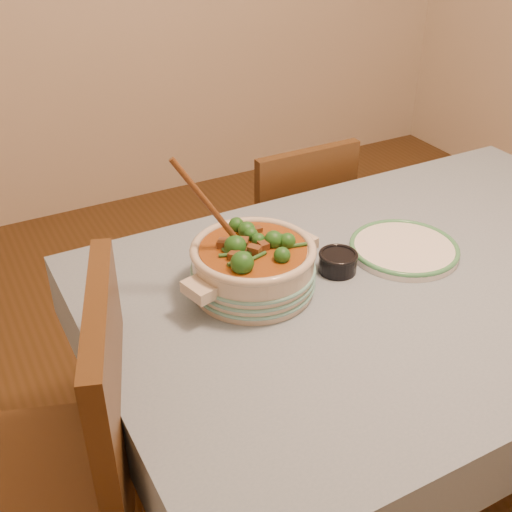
{
  "coord_description": "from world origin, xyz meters",
  "views": [
    {
      "loc": [
        -1.03,
        -1.05,
        1.69
      ],
      "look_at": [
        -0.4,
        0.12,
        0.86
      ],
      "focal_mm": 45.0,
      "sensor_mm": 36.0,
      "label": 1
    }
  ],
  "objects_px": {
    "dining_table": "(407,300)",
    "chair_far": "(290,232)",
    "white_plate": "(404,248)",
    "stew_casserole": "(253,263)",
    "condiment_bowl": "(338,261)",
    "chair_left": "(66,463)"
  },
  "relations": [
    {
      "from": "dining_table",
      "to": "white_plate",
      "type": "distance_m",
      "value": 0.15
    },
    {
      "from": "stew_casserole",
      "to": "chair_far",
      "type": "distance_m",
      "value": 0.86
    },
    {
      "from": "dining_table",
      "to": "condiment_bowl",
      "type": "relative_size",
      "value": 15.83
    },
    {
      "from": "stew_casserole",
      "to": "dining_table",
      "type": "bearing_deg",
      "value": -17.93
    },
    {
      "from": "stew_casserole",
      "to": "white_plate",
      "type": "xyz_separation_m",
      "value": [
        0.45,
        -0.04,
        -0.06
      ]
    },
    {
      "from": "stew_casserole",
      "to": "chair_left",
      "type": "bearing_deg",
      "value": -165.06
    },
    {
      "from": "dining_table",
      "to": "chair_far",
      "type": "relative_size",
      "value": 1.97
    },
    {
      "from": "dining_table",
      "to": "white_plate",
      "type": "relative_size",
      "value": 4.31
    },
    {
      "from": "dining_table",
      "to": "chair_far",
      "type": "height_order",
      "value": "chair_far"
    },
    {
      "from": "stew_casserole",
      "to": "chair_left",
      "type": "height_order",
      "value": "stew_casserole"
    },
    {
      "from": "white_plate",
      "to": "condiment_bowl",
      "type": "distance_m",
      "value": 0.22
    },
    {
      "from": "condiment_bowl",
      "to": "chair_left",
      "type": "relative_size",
      "value": 0.11
    },
    {
      "from": "dining_table",
      "to": "stew_casserole",
      "type": "xyz_separation_m",
      "value": [
        -0.41,
        0.13,
        0.17
      ]
    },
    {
      "from": "white_plate",
      "to": "chair_left",
      "type": "bearing_deg",
      "value": -174.11
    },
    {
      "from": "dining_table",
      "to": "condiment_bowl",
      "type": "xyz_separation_m",
      "value": [
        -0.17,
        0.1,
        0.12
      ]
    },
    {
      "from": "dining_table",
      "to": "chair_left",
      "type": "xyz_separation_m",
      "value": [
        -0.95,
        -0.01,
        -0.11
      ]
    },
    {
      "from": "stew_casserole",
      "to": "condiment_bowl",
      "type": "distance_m",
      "value": 0.24
    },
    {
      "from": "white_plate",
      "to": "chair_left",
      "type": "xyz_separation_m",
      "value": [
        -0.99,
        -0.1,
        -0.21
      ]
    },
    {
      "from": "stew_casserole",
      "to": "chair_far",
      "type": "height_order",
      "value": "stew_casserole"
    },
    {
      "from": "chair_left",
      "to": "chair_far",
      "type": "bearing_deg",
      "value": 145.53
    },
    {
      "from": "stew_casserole",
      "to": "condiment_bowl",
      "type": "xyz_separation_m",
      "value": [
        0.24,
        -0.03,
        -0.05
      ]
    },
    {
      "from": "condiment_bowl",
      "to": "stew_casserole",
      "type": "bearing_deg",
      "value": 172.46
    }
  ]
}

